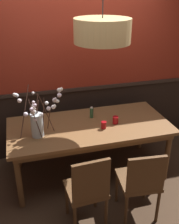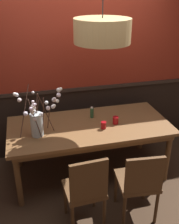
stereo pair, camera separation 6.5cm
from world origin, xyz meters
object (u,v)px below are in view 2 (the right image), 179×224
Objects in this scene: chair_near_side_right at (139,181)px; pendant_lamp at (102,31)px; dining_table at (90,130)px; chair_far_side_left at (56,114)px; condiment_bottle at (92,113)px; candle_holder_nearer_center at (115,120)px; chair_near_side_left at (86,189)px; chair_far_side_right at (95,111)px; vase_with_blossoms at (37,120)px; candle_holder_nearer_edge at (104,125)px.

pendant_lamp reaches higher than chair_near_side_right.
chair_far_side_left is at bearing 109.82° from dining_table.
candle_holder_nearer_center is at bearing -44.72° from condiment_bottle.
condiment_bottle is (-0.25, 0.25, 0.02)m from candle_holder_nearer_center.
candle_holder_nearer_center is 0.36m from condiment_bottle.
condiment_bottle reaches higher than candle_holder_nearer_center.
chair_near_side_left is 1.07× the size of pendant_lamp.
candle_holder_nearer_center is at bearing -55.54° from chair_far_side_left.
condiment_bottle is (-0.25, -0.71, 0.33)m from chair_far_side_right.
dining_table is 2.41× the size of pendant_lamp.
chair_far_side_right is 5.82× the size of condiment_bottle.
dining_table is 0.36m from candle_holder_nearer_center.
pendant_lamp reaches higher than chair_near_side_left.
dining_table is at bearing 109.41° from chair_near_side_right.
vase_with_blossoms reaches higher than chair_far_side_right.
candle_holder_nearer_edge is 0.34m from condiment_bottle.
chair_near_side_left reaches higher than chair_far_side_right.
pendant_lamp reaches higher than condiment_bottle.
condiment_bottle is at bearing 99.83° from pendant_lamp.
pendant_lamp is (-0.20, -0.97, 1.44)m from chair_far_side_right.
dining_table is at bearing -109.92° from chair_far_side_right.
candle_holder_nearer_edge is (0.15, -0.14, 0.13)m from dining_table.
vase_with_blossoms reaches higher than candle_holder_nearer_edge.
chair_near_side_right is 0.58m from chair_near_side_left.
candle_holder_nearer_edge is 1.14m from pendant_lamp.
vase_with_blossoms reaches higher than chair_near_side_right.
condiment_bottle is 1.14m from pendant_lamp.
chair_far_side_left reaches higher than chair_near_side_right.
chair_far_side_right is 1.41× the size of vase_with_blossoms.
chair_far_side_right is at bearing 90.40° from candle_holder_nearer_center.
chair_near_side_left is at bearing -108.27° from chair_far_side_right.
candle_holder_nearer_edge is (-0.19, -0.08, -0.00)m from candle_holder_nearer_center.
chair_near_side_left is 5.97× the size of condiment_bottle.
chair_far_side_right is 0.82m from condiment_bottle.
pendant_lamp reaches higher than candle_holder_nearer_edge.
chair_near_side_left is (-0.59, -1.79, 0.01)m from chair_far_side_right.
chair_far_side_left is 1.21m from candle_holder_nearer_center.
chair_near_side_right is 9.00× the size of candle_holder_nearer_center.
candle_holder_nearer_center is 0.64× the size of condiment_bottle.
chair_far_side_right is 1.75m from pendant_lamp.
candle_holder_nearer_center is (0.60, 0.83, 0.30)m from chair_near_side_left.
pendant_lamp is (-0.02, 0.07, 1.14)m from candle_holder_nearer_edge.
chair_near_side_right is at bearing -77.15° from pendant_lamp.
chair_near_side_left reaches higher than chair_far_side_left.
vase_with_blossoms is at bearing -170.67° from dining_table.
chair_near_side_left is at bearing -115.49° from pendant_lamp.
chair_far_side_right is at bearing 70.99° from condiment_bottle.
chair_far_side_left is at bearing 124.46° from candle_holder_nearer_center.
dining_table is 22.63× the size of candle_holder_nearer_edge.
chair_far_side_right is 0.99× the size of chair_far_side_left.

